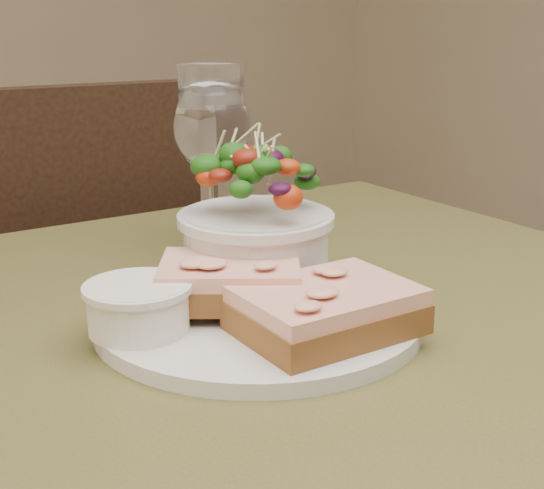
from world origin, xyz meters
TOP-DOWN VIEW (x-y plane):
  - cafe_table at (0.00, 0.00)m, footprint 0.80×0.80m
  - chair_far at (-0.03, 0.67)m, footprint 0.43×0.43m
  - dinner_plate at (-0.01, 0.03)m, footprint 0.26×0.26m
  - sandwich_front at (0.01, -0.04)m, footprint 0.13×0.09m
  - sandwich_back at (-0.03, 0.04)m, footprint 0.14×0.13m
  - ramekin at (-0.11, 0.04)m, footprint 0.07×0.07m
  - salad_bowl at (0.02, 0.09)m, footprint 0.12×0.12m
  - garnish at (-0.08, 0.10)m, footprint 0.05×0.04m
  - wine_glass at (0.05, 0.21)m, footprint 0.08×0.08m

SIDE VIEW (x-z plane):
  - chair_far at x=-0.03m, z-range -0.16..0.74m
  - cafe_table at x=0.00m, z-range 0.27..1.02m
  - dinner_plate at x=-0.01m, z-range 0.75..0.76m
  - garnish at x=-0.08m, z-range 0.76..0.78m
  - sandwich_front at x=0.01m, z-range 0.76..0.80m
  - ramekin at x=-0.11m, z-range 0.76..0.80m
  - sandwich_back at x=-0.03m, z-range 0.77..0.80m
  - salad_bowl at x=0.02m, z-range 0.76..0.88m
  - wine_glass at x=0.05m, z-range 0.79..0.96m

